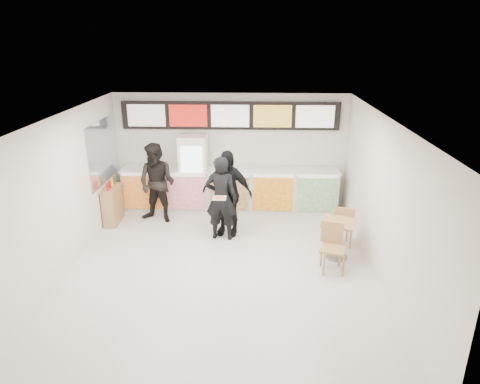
{
  "coord_description": "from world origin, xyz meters",
  "views": [
    {
      "loc": [
        0.65,
        -7.34,
        4.39
      ],
      "look_at": [
        0.33,
        1.2,
        1.22
      ],
      "focal_mm": 32.0,
      "sensor_mm": 36.0,
      "label": 1
    }
  ],
  "objects_px": {
    "service_counter": "(230,190)",
    "drinks_fridge": "(194,174)",
    "customer_left": "(157,183)",
    "customer_main": "(221,198)",
    "customer_mid": "(227,193)",
    "condiment_ledge": "(113,205)",
    "cafe_table": "(338,233)"
  },
  "relations": [
    {
      "from": "customer_left",
      "to": "customer_mid",
      "type": "xyz_separation_m",
      "value": [
        1.74,
        -0.63,
        0.01
      ]
    },
    {
      "from": "customer_mid",
      "to": "customer_main",
      "type": "bearing_deg",
      "value": -99.82
    },
    {
      "from": "condiment_ledge",
      "to": "service_counter",
      "type": "bearing_deg",
      "value": 17.4
    },
    {
      "from": "customer_mid",
      "to": "cafe_table",
      "type": "distance_m",
      "value": 2.61
    },
    {
      "from": "service_counter",
      "to": "cafe_table",
      "type": "distance_m",
      "value": 3.4
    },
    {
      "from": "drinks_fridge",
      "to": "cafe_table",
      "type": "bearing_deg",
      "value": -36.85
    },
    {
      "from": "customer_main",
      "to": "cafe_table",
      "type": "distance_m",
      "value": 2.61
    },
    {
      "from": "customer_left",
      "to": "customer_main",
      "type": "bearing_deg",
      "value": -11.81
    },
    {
      "from": "customer_left",
      "to": "cafe_table",
      "type": "height_order",
      "value": "customer_left"
    },
    {
      "from": "customer_mid",
      "to": "cafe_table",
      "type": "relative_size",
      "value": 1.17
    },
    {
      "from": "cafe_table",
      "to": "drinks_fridge",
      "type": "bearing_deg",
      "value": 161.18
    },
    {
      "from": "customer_main",
      "to": "customer_left",
      "type": "bearing_deg",
      "value": -24.07
    },
    {
      "from": "service_counter",
      "to": "drinks_fridge",
      "type": "distance_m",
      "value": 1.03
    },
    {
      "from": "customer_main",
      "to": "customer_mid",
      "type": "height_order",
      "value": "customer_mid"
    },
    {
      "from": "drinks_fridge",
      "to": "customer_mid",
      "type": "height_order",
      "value": "drinks_fridge"
    },
    {
      "from": "service_counter",
      "to": "condiment_ledge",
      "type": "distance_m",
      "value": 2.96
    },
    {
      "from": "customer_left",
      "to": "customer_mid",
      "type": "height_order",
      "value": "customer_mid"
    },
    {
      "from": "customer_main",
      "to": "customer_left",
      "type": "xyz_separation_m",
      "value": [
        -1.63,
        0.9,
        0.02
      ]
    },
    {
      "from": "drinks_fridge",
      "to": "customer_mid",
      "type": "distance_m",
      "value": 1.68
    },
    {
      "from": "customer_mid",
      "to": "customer_left",
      "type": "bearing_deg",
      "value": 172.98
    },
    {
      "from": "service_counter",
      "to": "customer_mid",
      "type": "height_order",
      "value": "customer_mid"
    },
    {
      "from": "service_counter",
      "to": "cafe_table",
      "type": "xyz_separation_m",
      "value": [
        2.35,
        -2.45,
        -0.01
      ]
    },
    {
      "from": "customer_main",
      "to": "service_counter",
      "type": "bearing_deg",
      "value": -88.53
    },
    {
      "from": "service_counter",
      "to": "drinks_fridge",
      "type": "relative_size",
      "value": 2.78
    },
    {
      "from": "customer_left",
      "to": "customer_mid",
      "type": "distance_m",
      "value": 1.85
    },
    {
      "from": "customer_main",
      "to": "drinks_fridge",
      "type": "bearing_deg",
      "value": -58.32
    },
    {
      "from": "drinks_fridge",
      "to": "customer_left",
      "type": "relative_size",
      "value": 1.02
    },
    {
      "from": "customer_left",
      "to": "customer_mid",
      "type": "bearing_deg",
      "value": -2.77
    },
    {
      "from": "customer_left",
      "to": "cafe_table",
      "type": "distance_m",
      "value": 4.44
    },
    {
      "from": "drinks_fridge",
      "to": "cafe_table",
      "type": "height_order",
      "value": "drinks_fridge"
    },
    {
      "from": "service_counter",
      "to": "customer_main",
      "type": "xyz_separation_m",
      "value": [
        -0.1,
        -1.64,
        0.4
      ]
    },
    {
      "from": "drinks_fridge",
      "to": "customer_main",
      "type": "xyz_separation_m",
      "value": [
        0.84,
        -1.66,
        -0.03
      ]
    }
  ]
}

